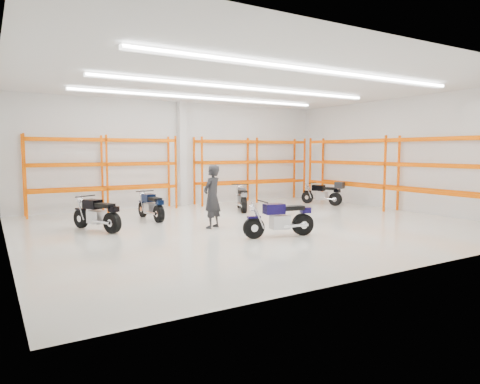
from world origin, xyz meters
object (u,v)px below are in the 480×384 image
motorcycle_main (282,220)px  motorcycle_back_d (325,194)px  motorcycle_back_a (98,215)px  motorcycle_back_b (151,207)px  structural_column (182,154)px  standing_man (212,197)px  motorcycle_back_c (242,199)px

motorcycle_main → motorcycle_back_d: motorcycle_back_d is taller
motorcycle_main → motorcycle_back_a: motorcycle_main is taller
motorcycle_back_b → structural_column: 4.40m
structural_column → motorcycle_back_a: bearing=-136.7°
motorcycle_back_a → structural_column: structural_column is taller
standing_man → motorcycle_back_d: bearing=170.3°
structural_column → motorcycle_back_c: bearing=-63.3°
motorcycle_back_d → motorcycle_back_c: bearing=176.3°
motorcycle_back_b → motorcycle_back_d: bearing=1.0°
motorcycle_back_b → motorcycle_back_c: bearing=6.0°
motorcycle_back_a → motorcycle_back_c: 6.13m
motorcycle_main → standing_man: (-1.04, 2.23, 0.50)m
motorcycle_back_a → standing_man: (3.17, -1.29, 0.50)m
structural_column → motorcycle_back_b: bearing=-128.5°
motorcycle_back_b → motorcycle_back_a: bearing=-150.9°
motorcycle_back_d → structural_column: (-5.52, 3.01, 1.75)m
motorcycle_main → structural_column: structural_column is taller
motorcycle_back_a → standing_man: standing_man is taller
motorcycle_back_d → structural_column: size_ratio=0.44×
motorcycle_back_b → motorcycle_back_c: size_ratio=1.01×
motorcycle_back_c → motorcycle_back_d: size_ratio=1.01×
structural_column → motorcycle_back_d: bearing=-28.6°
motorcycle_back_a → motorcycle_back_b: bearing=29.1°
motorcycle_main → motorcycle_back_b: bearing=114.9°
motorcycle_back_c → structural_column: size_ratio=0.44×
motorcycle_main → motorcycle_back_a: bearing=140.1°
motorcycle_back_a → motorcycle_main: bearing=-39.9°
motorcycle_main → motorcycle_back_d: size_ratio=1.06×
motorcycle_main → motorcycle_back_b: size_ratio=1.04×
motorcycle_back_c → standing_man: size_ratio=1.01×
motorcycle_back_a → motorcycle_back_c: (5.93, 1.55, 0.00)m
motorcycle_back_d → standing_man: 7.38m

